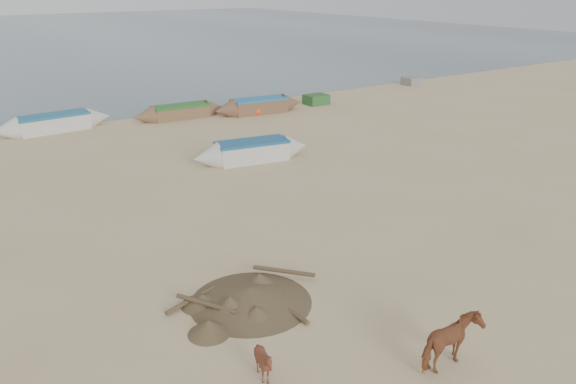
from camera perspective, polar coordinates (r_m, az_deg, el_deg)
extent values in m
plane|color=tan|center=(16.82, 7.73, -7.20)|extent=(140.00, 140.00, 0.00)
imported|color=brown|center=(12.79, 16.24, -14.51)|extent=(1.51, 0.76, 1.24)
imported|color=#5B2D1C|center=(12.11, -2.46, -16.97)|extent=(1.02, 1.00, 0.85)
cone|color=brown|center=(14.74, -3.83, -10.39)|extent=(3.94, 3.94, 0.43)
sphere|color=#EE4916|center=(34.96, -3.11, 8.14)|extent=(0.44, 0.44, 0.44)
cube|color=slate|center=(33.29, -24.72, 5.73)|extent=(1.20, 1.10, 0.56)
cube|color=#2B5A28|center=(38.18, 2.89, 9.38)|extent=(1.50, 1.20, 0.64)
cube|color=slate|center=(46.51, 12.45, 10.95)|extent=(1.30, 1.20, 0.60)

